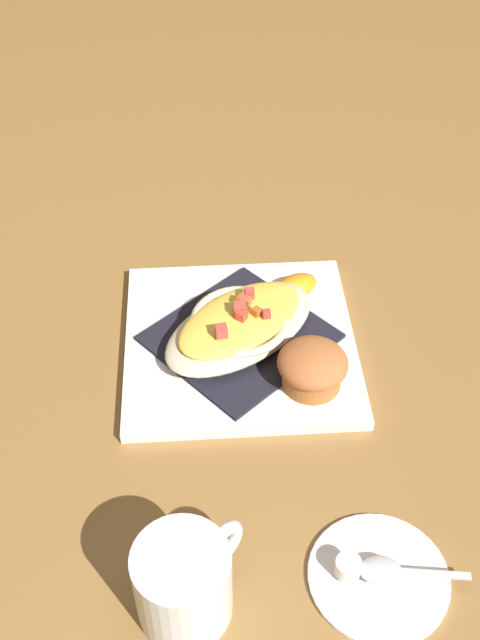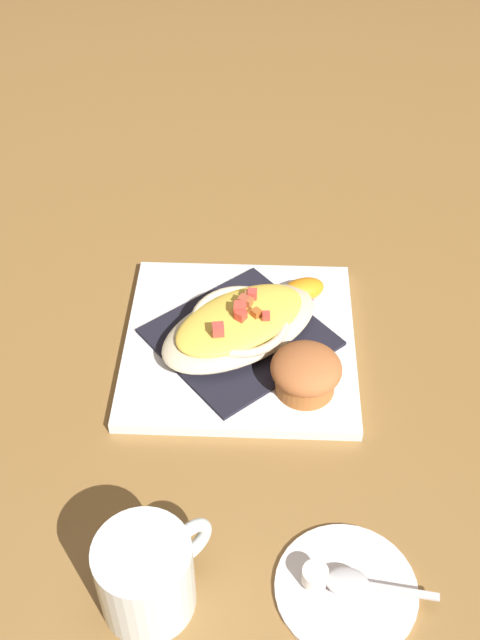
% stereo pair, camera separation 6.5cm
% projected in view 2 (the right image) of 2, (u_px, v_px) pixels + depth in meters
% --- Properties ---
extents(ground_plane, '(2.60, 2.60, 0.00)m').
position_uv_depth(ground_plane, '(240.00, 346.00, 0.91)').
color(ground_plane, olive).
extents(square_plate, '(0.31, 0.31, 0.01)m').
position_uv_depth(square_plate, '(240.00, 342.00, 0.91)').
color(square_plate, white).
rests_on(square_plate, ground_plane).
extents(folded_napkin, '(0.24, 0.24, 0.00)m').
position_uv_depth(folded_napkin, '(240.00, 337.00, 0.90)').
color(folded_napkin, black).
rests_on(folded_napkin, square_plate).
extents(gratin_dish, '(0.23, 0.19, 0.05)m').
position_uv_depth(gratin_dish, '(240.00, 324.00, 0.89)').
color(gratin_dish, beige).
rests_on(gratin_dish, folded_napkin).
extents(muffin, '(0.08, 0.08, 0.05)m').
position_uv_depth(muffin, '(306.00, 372.00, 0.83)').
color(muffin, '#A9612C').
rests_on(muffin, square_plate).
extents(orange_garnish, '(0.07, 0.06, 0.03)m').
position_uv_depth(orange_garnish, '(301.00, 292.00, 0.95)').
color(orange_garnish, '#522161').
rests_on(orange_garnish, square_plate).
extents(coffee_mug, '(0.11, 0.09, 0.09)m').
position_uv_depth(coffee_mug, '(147.00, 578.00, 0.66)').
color(coffee_mug, white).
rests_on(coffee_mug, ground_plane).
extents(creamer_saucer, '(0.13, 0.13, 0.01)m').
position_uv_depth(creamer_saucer, '(346.00, 588.00, 0.69)').
color(creamer_saucer, white).
rests_on(creamer_saucer, ground_plane).
extents(spoon, '(0.10, 0.05, 0.01)m').
position_uv_depth(spoon, '(352.00, 583.00, 0.69)').
color(spoon, silver).
rests_on(spoon, creamer_saucer).
extents(creamer_cup_0, '(0.02, 0.02, 0.02)m').
position_uv_depth(creamer_cup_0, '(315.00, 576.00, 0.69)').
color(creamer_cup_0, white).
rests_on(creamer_cup_0, creamer_saucer).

